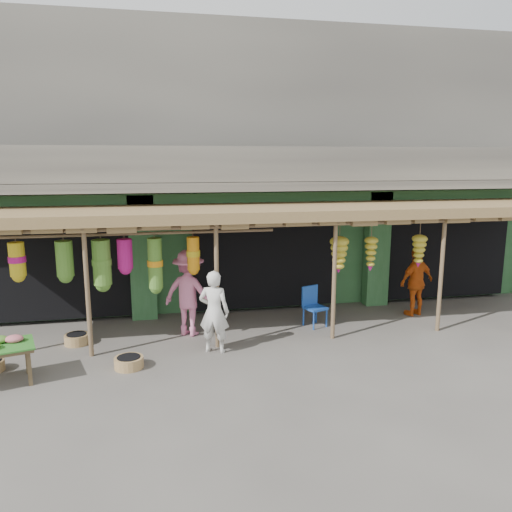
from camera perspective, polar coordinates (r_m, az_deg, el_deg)
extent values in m
plane|color=#514C47|center=(10.97, 3.38, -9.36)|extent=(80.00, 80.00, 0.00)
cube|color=gray|center=(15.22, -1.39, 15.47)|extent=(16.00, 6.00, 4.00)
cube|color=#2D6033|center=(15.49, -1.42, 2.41)|extent=(16.00, 5.70, 3.00)
cube|color=gray|center=(11.90, 1.51, 8.05)|extent=(16.00, 0.90, 0.22)
cube|color=gray|center=(11.50, 1.97, 10.43)|extent=(16.00, 0.10, 0.80)
cube|color=#2D6033|center=(12.31, 1.08, 6.51)|extent=(16.00, 0.35, 0.35)
cube|color=yellow|center=(12.18, -22.56, 5.16)|extent=(1.70, 0.06, 0.55)
cube|color=#B21414|center=(12.14, -22.60, 5.14)|extent=(1.30, 0.02, 0.30)
cube|color=black|center=(13.37, -21.30, -0.37)|extent=(3.60, 2.00, 2.50)
cube|color=black|center=(13.43, 0.18, 0.44)|extent=(3.60, 2.00, 2.50)
cube|color=black|center=(15.23, 18.94, 1.10)|extent=(3.60, 2.00, 2.50)
cube|color=#2D6033|center=(12.21, -12.82, -0.20)|extent=(0.60, 0.35, 3.00)
cube|color=#2D6033|center=(13.45, 13.63, 0.79)|extent=(0.60, 0.35, 3.00)
cylinder|color=brown|center=(10.14, -18.70, -3.94)|extent=(0.09, 0.09, 2.60)
cylinder|color=brown|center=(10.12, -4.50, -3.41)|extent=(0.09, 0.09, 2.60)
cylinder|color=brown|center=(10.70, 8.92, -2.72)|extent=(0.09, 0.09, 2.60)
cylinder|color=brown|center=(11.79, 20.40, -2.01)|extent=(0.09, 0.09, 2.60)
cylinder|color=brown|center=(10.11, 2.45, 3.53)|extent=(12.90, 0.08, 0.08)
cylinder|color=brown|center=(10.24, -13.23, 2.50)|extent=(5.50, 0.06, 0.06)
cube|color=brown|center=(11.21, 2.35, 5.19)|extent=(14.00, 2.70, 0.22)
cube|color=brown|center=(9.53, -24.46, -11.67)|extent=(0.08, 0.08, 0.60)
cube|color=brown|center=(10.05, -24.68, -10.51)|extent=(0.08, 0.08, 0.60)
ellipsoid|color=#CB656F|center=(9.74, -25.93, -8.51)|extent=(0.31, 0.26, 0.13)
cylinder|color=#1A48A9|center=(11.46, 6.61, -7.39)|extent=(0.04, 0.04, 0.42)
cylinder|color=#1A48A9|center=(11.69, 8.06, -7.06)|extent=(0.04, 0.04, 0.42)
cylinder|color=#1A48A9|center=(11.74, 5.45, -6.92)|extent=(0.04, 0.04, 0.42)
cylinder|color=#1A48A9|center=(11.97, 6.88, -6.60)|extent=(0.04, 0.04, 0.42)
cube|color=#1A48A9|center=(11.65, 6.78, -5.91)|extent=(0.57, 0.57, 0.05)
cube|color=#1A48A9|center=(11.73, 6.16, -4.50)|extent=(0.43, 0.20, 0.47)
cylinder|color=olive|center=(11.24, -19.80, -8.93)|extent=(0.52, 0.52, 0.21)
cylinder|color=#9F7447|center=(9.75, -14.32, -11.71)|extent=(0.61, 0.61, 0.21)
imported|color=silver|center=(9.99, -4.81, -6.37)|extent=(0.72, 0.60, 1.67)
imported|color=#CF5313|center=(12.90, 17.87, -2.82)|extent=(1.07, 0.67, 1.70)
imported|color=pink|center=(11.00, -7.64, -4.20)|extent=(1.41, 1.24, 1.89)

